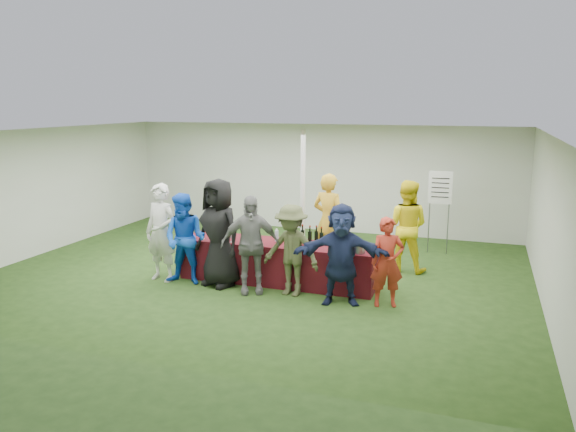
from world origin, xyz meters
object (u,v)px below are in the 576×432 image
(staff_pourer, at_px, (329,221))
(customer_3, at_px, (250,245))
(customer_0, at_px, (161,233))
(customer_4, at_px, (291,250))
(dump_bucket, at_px, (358,248))
(customer_6, at_px, (387,262))
(customer_2, at_px, (219,233))
(customer_5, at_px, (341,254))
(customer_1, at_px, (185,239))
(wine_list_sign, at_px, (440,194))
(staff_back, at_px, (406,226))
(serving_table, at_px, (278,262))

(staff_pourer, bearing_deg, customer_3, 81.15)
(customer_0, xyz_separation_m, customer_3, (1.81, -0.10, -0.05))
(customer_0, bearing_deg, customer_4, 9.35)
(dump_bucket, xyz_separation_m, staff_pourer, (-0.90, 1.45, 0.10))
(customer_6, bearing_deg, customer_2, 160.26)
(customer_5, bearing_deg, customer_3, 165.65)
(customer_1, distance_m, customer_3, 1.30)
(customer_3, xyz_separation_m, customer_5, (1.60, -0.01, -0.02))
(wine_list_sign, bearing_deg, dump_bucket, -108.41)
(staff_back, relative_size, customer_6, 1.22)
(staff_pourer, distance_m, customer_5, 2.06)
(customer_2, bearing_deg, wine_list_sign, 63.29)
(wine_list_sign, height_order, staff_pourer, staff_pourer)
(customer_2, xyz_separation_m, customer_4, (1.39, -0.07, -0.18))
(staff_pourer, distance_m, customer_4, 1.81)
(staff_pourer, relative_size, customer_2, 0.98)
(staff_pourer, xyz_separation_m, customer_2, (-1.55, -1.72, 0.02))
(dump_bucket, height_order, customer_2, customer_2)
(dump_bucket, bearing_deg, customer_6, -31.48)
(staff_pourer, relative_size, customer_1, 1.14)
(staff_pourer, xyz_separation_m, customer_0, (-2.68, -1.81, -0.04))
(dump_bucket, height_order, staff_pourer, staff_pourer)
(staff_pourer, distance_m, customer_0, 3.23)
(wine_list_sign, relative_size, customer_3, 1.05)
(staff_back, height_order, customer_5, staff_back)
(customer_3, bearing_deg, dump_bucket, -10.32)
(customer_4, height_order, customer_6, customer_4)
(dump_bucket, bearing_deg, customer_5, -109.95)
(customer_0, relative_size, customer_4, 1.15)
(customer_0, bearing_deg, staff_pourer, 43.13)
(customer_0, bearing_deg, staff_back, 35.73)
(customer_3, relative_size, customer_4, 1.09)
(serving_table, bearing_deg, dump_bucket, -8.21)
(customer_0, relative_size, customer_1, 1.09)
(customer_0, xyz_separation_m, customer_5, (3.41, -0.11, -0.07))
(customer_0, distance_m, customer_4, 2.51)
(staff_pourer, bearing_deg, wine_list_sign, -122.40)
(staff_back, bearing_deg, dump_bucket, 77.32)
(dump_bucket, relative_size, wine_list_sign, 0.14)
(wine_list_sign, xyz_separation_m, customer_6, (-0.52, -3.56, -0.59))
(staff_back, distance_m, customer_0, 4.64)
(customer_0, bearing_deg, customer_1, 5.33)
(staff_back, bearing_deg, customer_3, 48.60)
(customer_2, relative_size, customer_6, 1.33)
(serving_table, relative_size, dump_bucket, 14.02)
(customer_2, xyz_separation_m, customer_6, (3.01, -0.06, -0.24))
(serving_table, xyz_separation_m, customer_4, (0.46, -0.57, 0.41))
(customer_6, bearing_deg, staff_pourer, 110.67)
(serving_table, bearing_deg, customer_6, -15.04)
(customer_5, bearing_deg, staff_pourer, 96.89)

